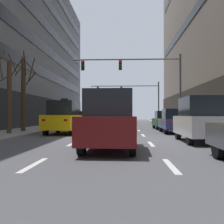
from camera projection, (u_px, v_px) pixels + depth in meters
ground_plane at (114, 138)px, 14.72m from camera, size 120.00×120.00×0.00m
lane_stripe_l1_s2 at (34, 165)px, 6.81m from camera, size 0.16×2.00×0.01m
lane_stripe_l1_s3 at (72, 144)px, 11.80m from camera, size 0.16×2.00×0.01m
lane_stripe_l1_s4 at (88, 135)px, 16.80m from camera, size 0.16×2.00×0.01m
lane_stripe_l1_s5 at (96, 130)px, 21.79m from camera, size 0.16×2.00×0.01m
lane_stripe_l1_s6 at (101, 128)px, 26.79m from camera, size 0.16×2.00×0.01m
lane_stripe_l1_s7 at (105, 126)px, 31.78m from camera, size 0.16×2.00×0.01m
lane_stripe_l1_s8 at (108, 124)px, 36.78m from camera, size 0.16×2.00×0.01m
lane_stripe_l1_s9 at (110, 123)px, 41.77m from camera, size 0.16×2.00×0.01m
lane_stripe_l1_s10 at (111, 122)px, 46.77m from camera, size 0.16×2.00×0.01m
lane_stripe_l2_s2 at (171, 166)px, 6.65m from camera, size 0.16×2.00×0.01m
lane_stripe_l2_s3 at (151, 144)px, 11.65m from camera, size 0.16×2.00×0.01m
lane_stripe_l2_s4 at (143, 135)px, 16.64m from camera, size 0.16×2.00×0.01m
lane_stripe_l2_s5 at (139, 131)px, 21.64m from camera, size 0.16×2.00×0.01m
lane_stripe_l2_s6 at (136, 128)px, 26.63m from camera, size 0.16×2.00×0.01m
lane_stripe_l2_s7 at (134, 126)px, 31.63m from camera, size 0.16×2.00×0.01m
lane_stripe_l2_s8 at (133, 124)px, 36.62m from camera, size 0.16×2.00×0.01m
lane_stripe_l2_s9 at (132, 123)px, 41.62m from camera, size 0.16×2.00×0.01m
lane_stripe_l2_s10 at (131, 122)px, 46.61m from camera, size 0.16×2.00×0.01m
taxi_driving_0 at (118, 121)px, 20.08m from camera, size 1.92×4.27×1.75m
taxi_driving_1 at (120, 118)px, 35.95m from camera, size 2.05×4.63×1.90m
taxi_driving_2 at (64, 118)px, 17.96m from camera, size 2.04×4.51×2.33m
taxi_driving_3 at (86, 119)px, 28.24m from camera, size 2.01×4.42×1.81m
car_driving_4 at (110, 121)px, 9.62m from camera, size 1.90×4.33×2.07m
car_driving_5 at (97, 116)px, 40.04m from camera, size 1.92×4.32×2.06m
taxi_driving_6 at (120, 119)px, 28.40m from camera, size 1.89×4.44×1.84m
car_parked_1 at (201, 120)px, 12.47m from camera, size 1.82×4.28×2.07m
car_parked_2 at (175, 121)px, 18.73m from camera, size 1.90×4.45×1.66m
car_parked_3 at (165, 120)px, 23.69m from camera, size 1.80×4.23×1.58m
traffic_signal_0 at (142, 74)px, 24.21m from camera, size 9.73×0.35×6.50m
traffic_signal_1 at (134, 94)px, 39.58m from camera, size 9.90×0.35×5.92m
street_tree_1 at (9, 94)px, 16.54m from camera, size 2.02×1.87×5.12m
street_tree_3 at (23, 93)px, 18.83m from camera, size 2.01×1.96×5.35m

